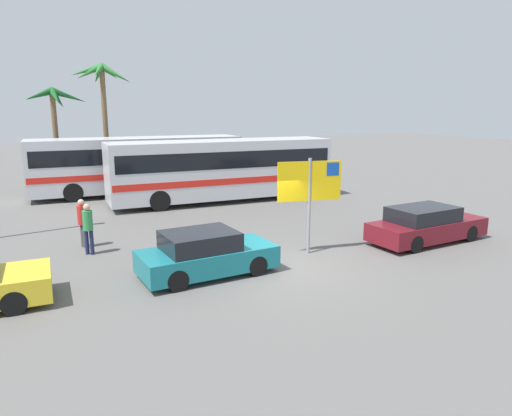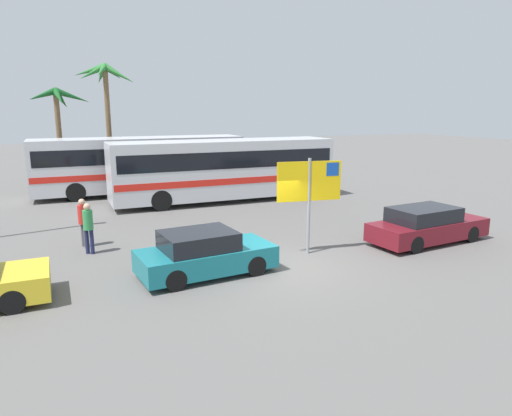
% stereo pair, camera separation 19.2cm
% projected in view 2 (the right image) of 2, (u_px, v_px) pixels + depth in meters
% --- Properties ---
extents(ground, '(120.00, 120.00, 0.00)m').
position_uv_depth(ground, '(277.00, 268.00, 14.15)').
color(ground, '#605E5B').
extents(bus_front_coach, '(11.61, 2.70, 3.17)m').
position_uv_depth(bus_front_coach, '(224.00, 167.00, 24.21)').
color(bus_front_coach, silver).
rests_on(bus_front_coach, ground).
extents(bus_rear_coach, '(11.61, 2.70, 3.17)m').
position_uv_depth(bus_rear_coach, '(140.00, 162.00, 26.41)').
color(bus_rear_coach, silver).
rests_on(bus_rear_coach, ground).
extents(ferry_sign, '(2.19, 0.37, 3.20)m').
position_uv_depth(ferry_sign, '(311.00, 185.00, 15.15)').
color(ferry_sign, gray).
rests_on(ferry_sign, ground).
extents(car_maroon, '(4.71, 2.09, 1.32)m').
position_uv_depth(car_maroon, '(427.00, 225.00, 16.74)').
color(car_maroon, maroon).
rests_on(car_maroon, ground).
extents(car_teal, '(4.07, 2.10, 1.32)m').
position_uv_depth(car_teal, '(204.00, 254.00, 13.47)').
color(car_teal, '#19757F').
rests_on(car_teal, ground).
extents(pedestrian_crossing_lot, '(0.32, 0.32, 1.72)m').
position_uv_depth(pedestrian_crossing_lot, '(88.00, 224.00, 15.36)').
color(pedestrian_crossing_lot, '#1E2347').
rests_on(pedestrian_crossing_lot, ground).
extents(pedestrian_near_sign, '(0.32, 0.32, 1.72)m').
position_uv_depth(pedestrian_near_sign, '(83.00, 219.00, 16.17)').
color(pedestrian_near_sign, '#4C4C51').
rests_on(pedestrian_near_sign, ground).
extents(palm_tree_seaside, '(3.76, 3.73, 7.56)m').
position_uv_depth(palm_tree_seaside, '(106.00, 85.00, 29.18)').
color(palm_tree_seaside, brown).
rests_on(palm_tree_seaside, ground).
extents(palm_tree_inland, '(3.72, 3.82, 6.04)m').
position_uv_depth(palm_tree_inland, '(57.00, 107.00, 28.35)').
color(palm_tree_inland, brown).
rests_on(palm_tree_inland, ground).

